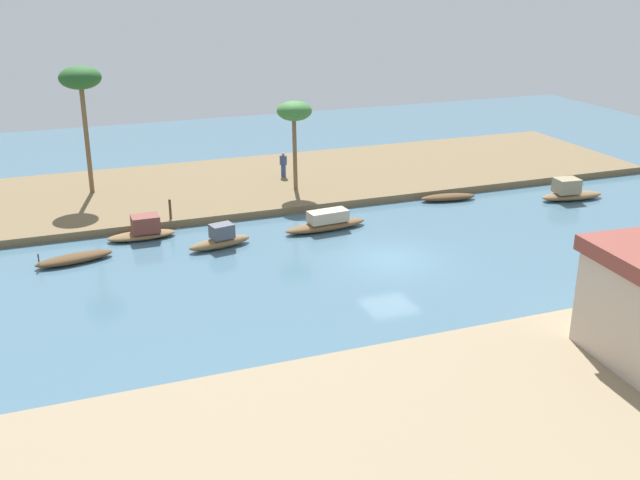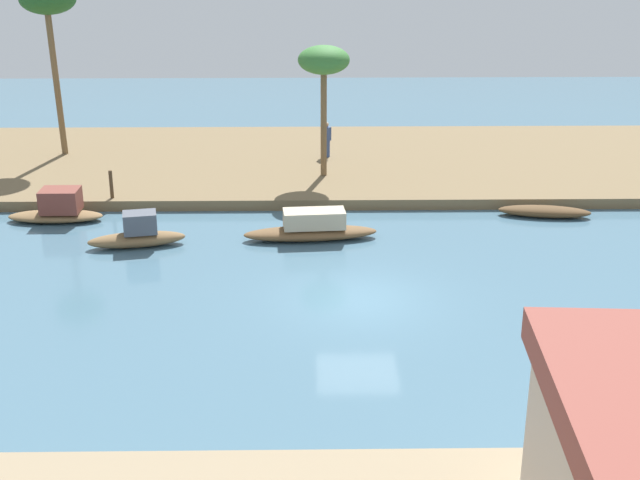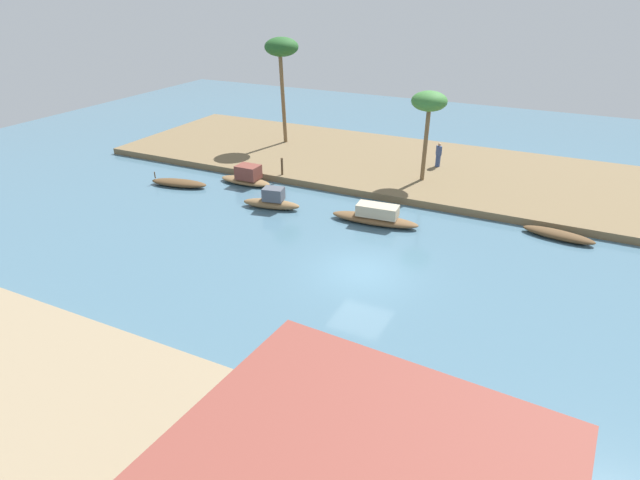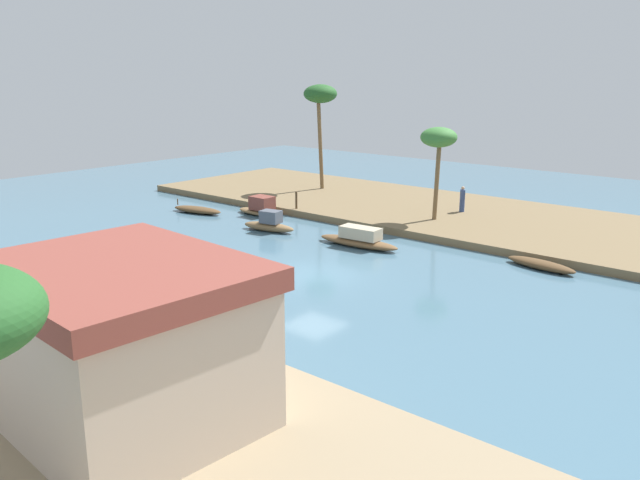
{
  "view_description": "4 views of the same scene",
  "coord_description": "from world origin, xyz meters",
  "px_view_note": "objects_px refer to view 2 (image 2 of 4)",
  "views": [
    {
      "loc": [
        15.25,
        30.49,
        13.61
      ],
      "look_at": [
        2.92,
        -2.01,
        0.71
      ],
      "focal_mm": 42.03,
      "sensor_mm": 36.0,
      "label": 1
    },
    {
      "loc": [
        1.51,
        23.53,
        10.72
      ],
      "look_at": [
        1.11,
        -2.56,
        0.95
      ],
      "focal_mm": 48.63,
      "sensor_mm": 36.0,
      "label": 2
    },
    {
      "loc": [
        -7.36,
        19.21,
        11.69
      ],
      "look_at": [
        2.66,
        -1.16,
        0.51
      ],
      "focal_mm": 29.79,
      "sensor_mm": 36.0,
      "label": 3
    },
    {
      "loc": [
        -18.6,
        21.38,
        8.94
      ],
      "look_at": [
        2.56,
        -3.43,
        0.5
      ],
      "focal_mm": 36.67,
      "sensor_mm": 36.0,
      "label": 4
    }
  ],
  "objects_px": {
    "sampan_downstream_large": "(138,234)",
    "palm_tree_left_near": "(324,63)",
    "sampan_with_tall_canopy": "(544,211)",
    "person_on_near_bank": "(326,141)",
    "mooring_post": "(111,184)",
    "sampan_foreground": "(58,209)",
    "sampan_upstream_small": "(312,228)",
    "palm_tree_left_far": "(48,4)"
  },
  "relations": [
    {
      "from": "sampan_with_tall_canopy",
      "to": "palm_tree_left_near",
      "type": "relative_size",
      "value": 0.66
    },
    {
      "from": "sampan_foreground",
      "to": "sampan_upstream_small",
      "type": "xyz_separation_m",
      "value": [
        -9.47,
        2.1,
        -0.06
      ]
    },
    {
      "from": "sampan_foreground",
      "to": "sampan_upstream_small",
      "type": "distance_m",
      "value": 9.7
    },
    {
      "from": "palm_tree_left_near",
      "to": "sampan_with_tall_canopy",
      "type": "bearing_deg",
      "value": 151.94
    },
    {
      "from": "sampan_foreground",
      "to": "mooring_post",
      "type": "bearing_deg",
      "value": -138.78
    },
    {
      "from": "sampan_downstream_large",
      "to": "palm_tree_left_near",
      "type": "relative_size",
      "value": 0.63
    },
    {
      "from": "sampan_with_tall_canopy",
      "to": "sampan_downstream_large",
      "type": "height_order",
      "value": "sampan_downstream_large"
    },
    {
      "from": "person_on_near_bank",
      "to": "sampan_upstream_small",
      "type": "bearing_deg",
      "value": 134.2
    },
    {
      "from": "person_on_near_bank",
      "to": "sampan_downstream_large",
      "type": "bearing_deg",
      "value": 105.29
    },
    {
      "from": "sampan_with_tall_canopy",
      "to": "person_on_near_bank",
      "type": "height_order",
      "value": "person_on_near_bank"
    },
    {
      "from": "palm_tree_left_near",
      "to": "palm_tree_left_far",
      "type": "xyz_separation_m",
      "value": [
        11.9,
        -3.41,
        2.04
      ]
    },
    {
      "from": "sampan_foreground",
      "to": "palm_tree_left_far",
      "type": "bearing_deg",
      "value": -77.24
    },
    {
      "from": "sampan_downstream_large",
      "to": "mooring_post",
      "type": "bearing_deg",
      "value": -78.72
    },
    {
      "from": "sampan_with_tall_canopy",
      "to": "person_on_near_bank",
      "type": "bearing_deg",
      "value": -33.57
    },
    {
      "from": "sampan_downstream_large",
      "to": "palm_tree_left_near",
      "type": "bearing_deg",
      "value": -142.94
    },
    {
      "from": "mooring_post",
      "to": "sampan_with_tall_canopy",
      "type": "bearing_deg",
      "value": 175.6
    },
    {
      "from": "sampan_with_tall_canopy",
      "to": "mooring_post",
      "type": "relative_size",
      "value": 3.24
    },
    {
      "from": "sampan_foreground",
      "to": "palm_tree_left_far",
      "type": "xyz_separation_m",
      "value": [
        1.87,
        -8.08,
        6.68
      ]
    },
    {
      "from": "sampan_upstream_small",
      "to": "palm_tree_left_near",
      "type": "bearing_deg",
      "value": -99.31
    },
    {
      "from": "sampan_downstream_large",
      "to": "person_on_near_bank",
      "type": "distance_m",
      "value": 12.31
    },
    {
      "from": "sampan_with_tall_canopy",
      "to": "person_on_near_bank",
      "type": "xyz_separation_m",
      "value": [
        8.13,
        -7.34,
        0.95
      ]
    },
    {
      "from": "person_on_near_bank",
      "to": "palm_tree_left_far",
      "type": "height_order",
      "value": "palm_tree_left_far"
    },
    {
      "from": "person_on_near_bank",
      "to": "palm_tree_left_near",
      "type": "bearing_deg",
      "value": 134.94
    },
    {
      "from": "sampan_upstream_small",
      "to": "palm_tree_left_far",
      "type": "bearing_deg",
      "value": -46.55
    },
    {
      "from": "sampan_foreground",
      "to": "sampan_downstream_large",
      "type": "distance_m",
      "value": 4.39
    },
    {
      "from": "sampan_foreground",
      "to": "sampan_downstream_large",
      "type": "relative_size",
      "value": 1.03
    },
    {
      "from": "sampan_with_tall_canopy",
      "to": "palm_tree_left_near",
      "type": "bearing_deg",
      "value": -19.57
    },
    {
      "from": "mooring_post",
      "to": "sampan_upstream_small",
      "type": "bearing_deg",
      "value": 155.02
    },
    {
      "from": "sampan_downstream_large",
      "to": "sampan_upstream_small",
      "type": "height_order",
      "value": "sampan_downstream_large"
    },
    {
      "from": "sampan_with_tall_canopy",
      "to": "mooring_post",
      "type": "bearing_deg",
      "value": 4.09
    },
    {
      "from": "mooring_post",
      "to": "palm_tree_left_near",
      "type": "bearing_deg",
      "value": -159.22
    },
    {
      "from": "mooring_post",
      "to": "palm_tree_left_far",
      "type": "bearing_deg",
      "value": -61.36
    },
    {
      "from": "sampan_with_tall_canopy",
      "to": "sampan_upstream_small",
      "type": "bearing_deg",
      "value": 23.24
    },
    {
      "from": "sampan_upstream_small",
      "to": "palm_tree_left_near",
      "type": "distance_m",
      "value": 8.26
    },
    {
      "from": "sampan_upstream_small",
      "to": "person_on_near_bank",
      "type": "xyz_separation_m",
      "value": [
        -0.74,
        -9.68,
        0.75
      ]
    },
    {
      "from": "person_on_near_bank",
      "to": "palm_tree_left_far",
      "type": "distance_m",
      "value": 13.5
    },
    {
      "from": "sampan_foreground",
      "to": "sampan_upstream_small",
      "type": "bearing_deg",
      "value": 167.21
    },
    {
      "from": "palm_tree_left_near",
      "to": "palm_tree_left_far",
      "type": "height_order",
      "value": "palm_tree_left_far"
    },
    {
      "from": "sampan_foreground",
      "to": "palm_tree_left_far",
      "type": "distance_m",
      "value": 10.65
    },
    {
      "from": "sampan_downstream_large",
      "to": "sampan_upstream_small",
      "type": "distance_m",
      "value": 6.04
    },
    {
      "from": "person_on_near_bank",
      "to": "palm_tree_left_far",
      "type": "relative_size",
      "value": 0.21
    },
    {
      "from": "sampan_with_tall_canopy",
      "to": "palm_tree_left_far",
      "type": "relative_size",
      "value": 0.47
    }
  ]
}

